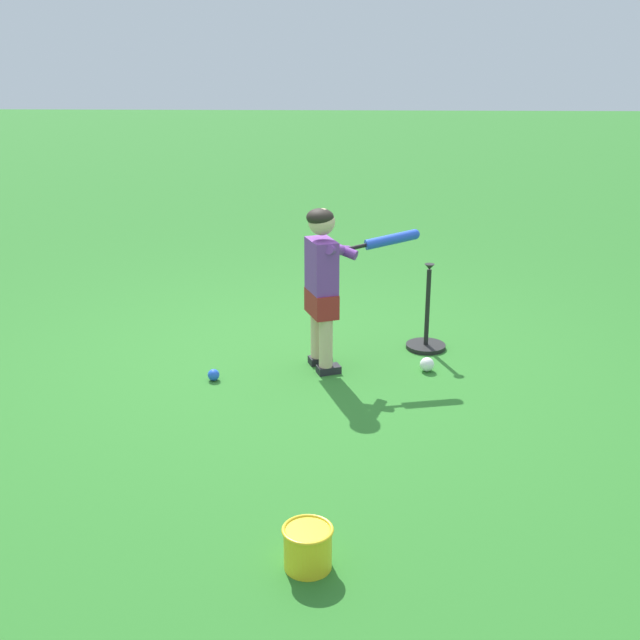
% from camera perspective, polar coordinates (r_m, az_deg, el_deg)
% --- Properties ---
extents(ground_plane, '(40.00, 40.00, 0.00)m').
position_cam_1_polar(ground_plane, '(5.46, -1.69, -2.68)').
color(ground_plane, '#2D7528').
extents(child_batter, '(0.76, 0.40, 1.08)m').
position_cam_1_polar(child_batter, '(5.06, 0.45, 3.32)').
color(child_batter, '#232328').
rests_on(child_batter, ground).
extents(play_ball_behind_batter, '(0.08, 0.08, 0.08)m').
position_cam_1_polar(play_ball_behind_batter, '(5.12, -7.70, -3.95)').
color(play_ball_behind_batter, blue).
rests_on(play_ball_behind_batter, ground).
extents(play_ball_by_bucket, '(0.10, 0.10, 0.10)m').
position_cam_1_polar(play_ball_by_bucket, '(5.26, 7.74, -3.20)').
color(play_ball_by_bucket, white).
rests_on(play_ball_by_bucket, ground).
extents(batting_tee, '(0.28, 0.28, 0.62)m').
position_cam_1_polar(batting_tee, '(5.62, 7.68, -1.04)').
color(batting_tee, black).
rests_on(batting_tee, ground).
extents(toy_bucket, '(0.22, 0.22, 0.19)m').
position_cam_1_polar(toy_bucket, '(3.38, -0.89, -16.05)').
color(toy_bucket, yellow).
rests_on(toy_bucket, ground).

